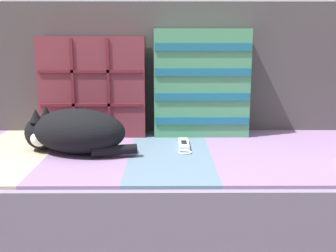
{
  "coord_description": "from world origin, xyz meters",
  "views": [
    {
      "loc": [
        -0.02,
        -1.41,
        0.74
      ],
      "look_at": [
        -0.01,
        0.03,
        0.44
      ],
      "focal_mm": 45.0,
      "sensor_mm": 36.0,
      "label": 1
    }
  ],
  "objects_px": {
    "throw_pillow_striped": "(201,83)",
    "sleeping_cat": "(72,132)",
    "throw_pillow_quilted": "(93,86)",
    "game_remote_near": "(184,145)",
    "couch": "(170,192)"
  },
  "relations": [
    {
      "from": "throw_pillow_striped",
      "to": "couch",
      "type": "bearing_deg",
      "value": -119.85
    },
    {
      "from": "throw_pillow_striped",
      "to": "game_remote_near",
      "type": "bearing_deg",
      "value": -110.23
    },
    {
      "from": "sleeping_cat",
      "to": "game_remote_near",
      "type": "relative_size",
      "value": 2.21
    },
    {
      "from": "couch",
      "to": "throw_pillow_quilted",
      "type": "relative_size",
      "value": 4.93
    },
    {
      "from": "couch",
      "to": "game_remote_near",
      "type": "bearing_deg",
      "value": 16.0
    },
    {
      "from": "couch",
      "to": "throw_pillow_quilted",
      "type": "height_order",
      "value": "throw_pillow_quilted"
    },
    {
      "from": "throw_pillow_striped",
      "to": "sleeping_cat",
      "type": "relative_size",
      "value": 1.06
    },
    {
      "from": "throw_pillow_quilted",
      "to": "game_remote_near",
      "type": "xyz_separation_m",
      "value": [
        0.37,
        -0.22,
        -0.2
      ]
    },
    {
      "from": "game_remote_near",
      "to": "throw_pillow_quilted",
      "type": "bearing_deg",
      "value": 149.54
    },
    {
      "from": "throw_pillow_quilted",
      "to": "throw_pillow_striped",
      "type": "relative_size",
      "value": 0.99
    },
    {
      "from": "couch",
      "to": "sleeping_cat",
      "type": "height_order",
      "value": "sleeping_cat"
    },
    {
      "from": "throw_pillow_quilted",
      "to": "sleeping_cat",
      "type": "height_order",
      "value": "throw_pillow_quilted"
    },
    {
      "from": "couch",
      "to": "throw_pillow_striped",
      "type": "distance_m",
      "value": 0.47
    },
    {
      "from": "throw_pillow_striped",
      "to": "sleeping_cat",
      "type": "xyz_separation_m",
      "value": [
        -0.48,
        -0.29,
        -0.14
      ]
    },
    {
      "from": "throw_pillow_quilted",
      "to": "game_remote_near",
      "type": "bearing_deg",
      "value": -30.46
    }
  ]
}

